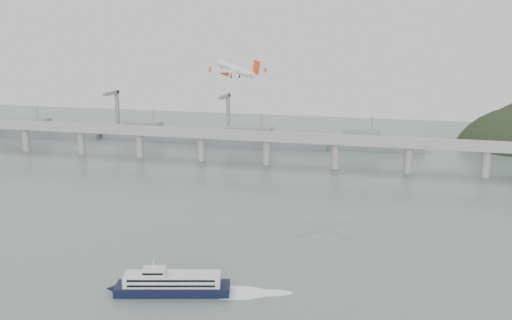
# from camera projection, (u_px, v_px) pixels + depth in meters

# --- Properties ---
(ground) EXTENTS (900.00, 900.00, 0.00)m
(ground) POSITION_uv_depth(u_px,v_px,m) (221.00, 276.00, 239.28)
(ground) COLOR slate
(ground) RESTS_ON ground
(bridge) EXTENTS (800.00, 22.00, 23.90)m
(bridge) POSITION_uv_depth(u_px,v_px,m) (306.00, 142.00, 424.71)
(bridge) COLOR gray
(bridge) RESTS_ON ground
(distant_fleet) EXTENTS (453.00, 60.90, 40.00)m
(distant_fleet) POSITION_uv_depth(u_px,v_px,m) (146.00, 134.00, 526.63)
(distant_fleet) COLOR slate
(distant_fleet) RESTS_ON ground
(ferry) EXTENTS (69.19, 25.41, 13.27)m
(ferry) POSITION_uv_depth(u_px,v_px,m) (173.00, 284.00, 223.68)
(ferry) COLOR black
(ferry) RESTS_ON ground
(airliner) EXTENTS (35.00, 32.78, 10.71)m
(airliner) POSITION_uv_depth(u_px,v_px,m) (236.00, 69.00, 321.96)
(airliner) COLOR white
(airliner) RESTS_ON ground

